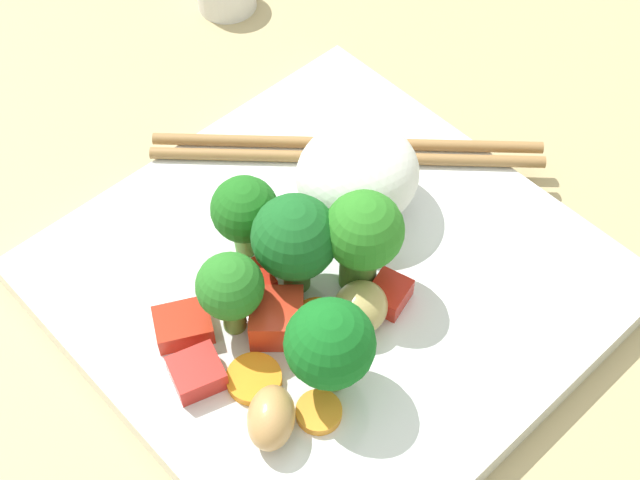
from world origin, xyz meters
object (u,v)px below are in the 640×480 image
at_px(broccoli_floret_4, 363,235).
at_px(chopstick_pair, 347,150).
at_px(carrot_slice_2, 254,379).
at_px(square_plate, 330,282).
at_px(rice_mound, 358,174).

xyz_separation_m(broccoli_floret_4, chopstick_pair, (-0.06, -0.07, -0.04)).
bearing_deg(carrot_slice_2, square_plate, -164.44).
bearing_deg(chopstick_pair, rice_mound, 98.62).
relative_size(broccoli_floret_4, carrot_slice_2, 2.36).
relative_size(rice_mound, carrot_slice_2, 2.53).
bearing_deg(carrot_slice_2, chopstick_pair, -152.36).
distance_m(rice_mound, chopstick_pair, 0.05).
xyz_separation_m(rice_mound, broccoli_floret_4, (0.04, 0.04, 0.02)).
xyz_separation_m(carrot_slice_2, chopstick_pair, (-0.15, -0.08, 0.00)).
xyz_separation_m(square_plate, carrot_slice_2, (0.08, 0.02, 0.01)).
height_order(broccoli_floret_4, chopstick_pair, broccoli_floret_4).
distance_m(square_plate, carrot_slice_2, 0.08).
bearing_deg(carrot_slice_2, broccoli_floret_4, -176.41).
xyz_separation_m(square_plate, chopstick_pair, (-0.07, -0.06, 0.01)).
bearing_deg(chopstick_pair, carrot_slice_2, 74.14).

